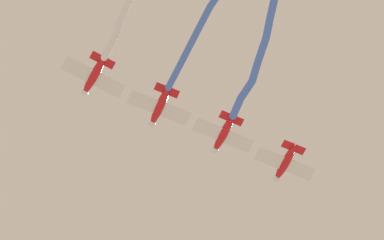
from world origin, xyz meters
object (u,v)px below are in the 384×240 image
object	(u,v)px
airplane_lead	(285,163)
airplane_right_wing	(159,107)
airplane_left_wing	(223,134)
airplane_slot	(94,76)

from	to	relation	value
airplane_lead	airplane_right_wing	world-z (taller)	same
airplane_left_wing	airplane_slot	distance (m)	15.11
airplane_slot	airplane_lead	bearing A→B (deg)	-93.28
airplane_lead	airplane_right_wing	size ratio (longest dim) A/B	1.00
airplane_left_wing	airplane_right_wing	xyz separation A→B (m)	(-4.19, 6.28, -0.30)
airplane_left_wing	airplane_right_wing	distance (m)	7.55
airplane_right_wing	airplane_slot	world-z (taller)	airplane_slot
airplane_left_wing	airplane_lead	bearing A→B (deg)	-88.34
airplane_left_wing	airplane_right_wing	bearing A→B (deg)	91.66
airplane_left_wing	airplane_right_wing	world-z (taller)	airplane_left_wing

